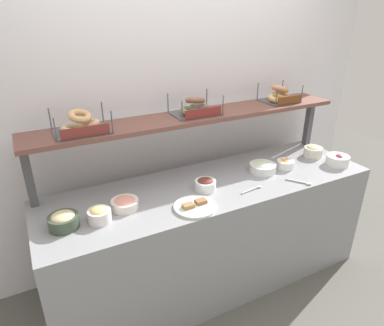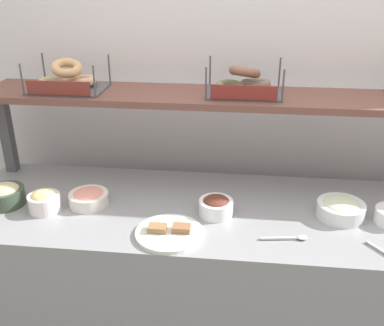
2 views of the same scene
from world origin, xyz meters
name	(u,v)px [view 2 (image 2 of 2)]	position (x,y,z in m)	size (l,w,h in m)	color
back_wall	(241,95)	(0.00, 0.55, 1.20)	(3.57, 0.06, 2.40)	silver
deli_counter	(231,289)	(0.00, 0.00, 0.42)	(2.37, 0.70, 0.85)	gray
shelf_riser_left	(6,133)	(-1.13, 0.27, 1.05)	(0.05, 0.05, 0.40)	#4C4C51
upper_shelf	(240,98)	(0.00, 0.27, 1.26)	(2.33, 0.32, 0.03)	brown
bowl_scallion_spread	(341,209)	(0.43, 0.00, 0.89)	(0.20, 0.20, 0.08)	white
bowl_egg_salad	(44,201)	(-0.81, -0.09, 0.90)	(0.13, 0.13, 0.09)	white
bowl_chocolate_spread	(215,206)	(-0.08, -0.04, 0.89)	(0.14, 0.14, 0.08)	white
bowl_lox_spread	(88,197)	(-0.64, -0.02, 0.88)	(0.17, 0.17, 0.07)	silver
bowl_tuna_salad	(4,195)	(-1.00, -0.06, 0.90)	(0.17, 0.17, 0.09)	#384836
serving_plate_white	(169,233)	(-0.25, -0.22, 0.86)	(0.27, 0.27, 0.04)	white
serving_spoon_by_edge	(291,238)	(0.22, -0.19, 0.86)	(0.18, 0.04, 0.01)	#B7B7BC
bagel_basket_plain	(67,80)	(-0.78, 0.26, 1.32)	(0.33, 0.26, 0.14)	#4C4C51
bagel_basket_poppy	(243,84)	(0.01, 0.28, 1.33)	(0.33, 0.25, 0.14)	#4C4C51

